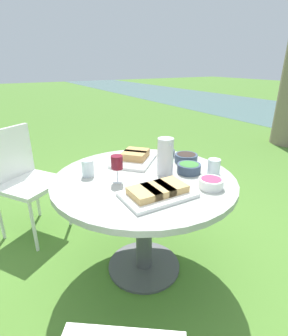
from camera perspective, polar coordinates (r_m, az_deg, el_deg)
ground_plane at (r=2.02m, az=0.00°, el=-20.55°), size 40.00×40.00×0.00m
dining_table at (r=1.68m, az=0.00°, el=-5.70°), size 1.13×1.13×0.70m
chair_near_left at (r=2.34m, az=-25.01°, el=-1.20°), size 0.60×0.60×0.89m
water_pitcher at (r=1.63m, az=4.67°, el=2.52°), size 0.11×0.10×0.23m
wine_glass at (r=1.52m, az=-5.91°, el=0.99°), size 0.07×0.07×0.16m
platter_bread_main at (r=1.39m, az=3.01°, el=-5.19°), size 0.25×0.38×0.06m
platter_charcuterie at (r=1.87m, az=-2.07°, el=2.33°), size 0.41×0.42×0.07m
bowl_fries at (r=1.99m, az=5.13°, el=3.39°), size 0.11×0.11×0.05m
bowl_salad at (r=1.70m, az=9.74°, el=0.05°), size 0.15×0.15×0.06m
bowl_olives at (r=1.88m, az=9.15°, el=2.24°), size 0.16×0.16×0.06m
bowl_dip_red at (r=1.53m, az=14.36°, el=-3.10°), size 0.14×0.14×0.05m
cup_water_near at (r=1.66m, az=-12.12°, el=0.01°), size 0.07×0.07×0.10m
cup_water_far at (r=1.71m, az=14.99°, el=0.29°), size 0.08×0.08×0.10m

